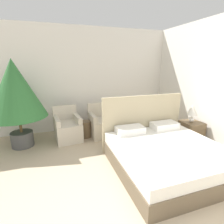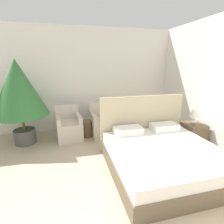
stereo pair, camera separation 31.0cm
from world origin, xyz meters
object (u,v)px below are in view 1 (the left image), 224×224
(table_lamp, at_px, (192,111))
(potted_palm, at_px, (15,91))
(side_table, at_px, (85,129))
(nightstand, at_px, (191,133))
(bed, at_px, (165,153))
(armchair_near_window_right, at_px, (102,125))
(armchair_near_window_left, at_px, (68,129))

(table_lamp, bearing_deg, potted_palm, 163.67)
(side_table, bearing_deg, potted_palm, -178.11)
(nightstand, bearing_deg, bed, -151.33)
(armchair_near_window_right, height_order, side_table, armchair_near_window_right)
(side_table, bearing_deg, armchair_near_window_left, -177.84)
(side_table, bearing_deg, table_lamp, -26.66)
(armchair_near_window_right, distance_m, potted_palm, 2.23)
(bed, distance_m, armchair_near_window_right, 1.98)
(armchair_near_window_left, bearing_deg, potted_palm, 176.06)
(armchair_near_window_right, distance_m, side_table, 0.45)
(nightstand, xyz_separation_m, side_table, (-2.38, 1.20, -0.06))
(armchair_near_window_left, bearing_deg, side_table, -3.56)
(armchair_near_window_right, bearing_deg, potted_palm, 179.80)
(armchair_near_window_left, distance_m, side_table, 0.46)
(potted_palm, relative_size, table_lamp, 4.69)
(armchair_near_window_right, relative_size, potted_palm, 0.42)
(bed, bearing_deg, table_lamp, 29.52)
(potted_palm, xyz_separation_m, side_table, (1.52, 0.05, -1.11))
(armchair_near_window_left, distance_m, potted_palm, 1.49)
(armchair_near_window_right, bearing_deg, bed, -69.89)
(armchair_near_window_right, xyz_separation_m, side_table, (-0.45, 0.02, -0.06))
(bed, bearing_deg, armchair_near_window_right, 111.27)
(nightstand, bearing_deg, armchair_near_window_left, 157.37)
(nightstand, height_order, table_lamp, table_lamp)
(armchair_near_window_right, bearing_deg, nightstand, -32.60)
(armchair_near_window_left, xyz_separation_m, side_table, (0.45, 0.02, -0.06))
(table_lamp, bearing_deg, armchair_near_window_left, 157.44)
(bed, xyz_separation_m, potted_palm, (-2.69, 1.81, 1.05))
(potted_palm, xyz_separation_m, nightstand, (3.90, -1.15, -1.05))
(armchair_near_window_left, relative_size, side_table, 1.93)
(bed, bearing_deg, potted_palm, 145.96)
(potted_palm, bearing_deg, bed, -34.04)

